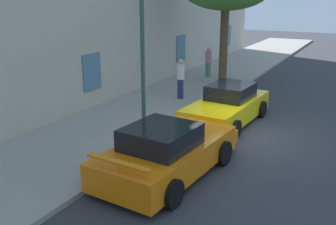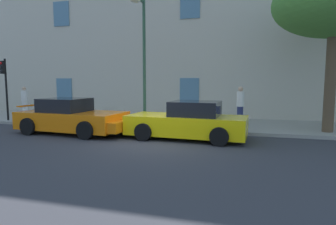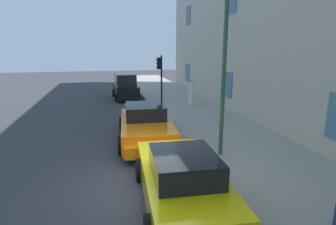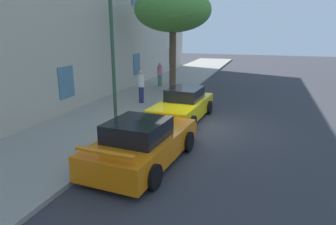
% 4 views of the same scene
% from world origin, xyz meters
% --- Properties ---
extents(ground_plane, '(80.00, 80.00, 0.00)m').
position_xyz_m(ground_plane, '(0.00, 0.00, 0.00)').
color(ground_plane, '#333338').
extents(sidewalk, '(60.00, 4.38, 0.14)m').
position_xyz_m(sidewalk, '(0.00, 4.05, 0.07)').
color(sidewalk, gray).
rests_on(sidewalk, ground).
extents(sportscar_red_lead, '(4.95, 2.48, 1.45)m').
position_xyz_m(sportscar_red_lead, '(-3.75, 0.61, 0.63)').
color(sportscar_red_lead, orange).
rests_on(sportscar_red_lead, ground).
extents(sportscar_yellow_flank, '(4.94, 2.23, 1.42)m').
position_xyz_m(sportscar_yellow_flank, '(0.83, 0.74, 0.61)').
color(sportscar_yellow_flank, yellow).
rests_on(sportscar_yellow_flank, ground).
extents(street_lamp, '(0.44, 1.42, 5.72)m').
position_xyz_m(street_lamp, '(-1.47, 2.42, 4.09)').
color(street_lamp, '#2D5138').
rests_on(street_lamp, sidewalk).
extents(pedestrian_admiring, '(0.47, 0.47, 1.66)m').
position_xyz_m(pedestrian_admiring, '(7.97, 4.35, 0.98)').
color(pedestrian_admiring, '#4C7F59').
rests_on(pedestrian_admiring, sidewalk).
extents(pedestrian_bystander, '(0.46, 0.46, 1.79)m').
position_xyz_m(pedestrian_bystander, '(2.88, 3.59, 1.07)').
color(pedestrian_bystander, navy).
rests_on(pedestrian_bystander, sidewalk).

